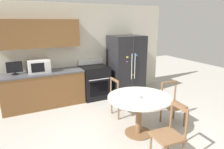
{
  "coord_description": "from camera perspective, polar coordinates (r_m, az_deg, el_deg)",
  "views": [
    {
      "loc": [
        -1.81,
        -2.79,
        2.14
      ],
      "look_at": [
        0.16,
        1.15,
        0.95
      ],
      "focal_mm": 32.0,
      "sensor_mm": 36.0,
      "label": 1
    }
  ],
  "objects": [
    {
      "name": "refrigerator",
      "position": [
        5.94,
        4.03,
        2.68
      ],
      "size": [
        0.95,
        0.79,
        1.73
      ],
      "color": "black",
      "rests_on": "ground_plane"
    },
    {
      "name": "back_wall",
      "position": [
        5.64,
        -10.98,
        7.66
      ],
      "size": [
        5.2,
        0.44,
        2.6
      ],
      "color": "beige",
      "rests_on": "ground_plane"
    },
    {
      "name": "dining_chair_far",
      "position": [
        4.61,
        2.46,
        -6.64
      ],
      "size": [
        0.42,
        0.42,
        0.9
      ],
      "rotation": [
        0.0,
        0.0,
        4.71
      ],
      "color": "brown",
      "rests_on": "ground_plane"
    },
    {
      "name": "microwave",
      "position": [
        5.26,
        -20.13,
        2.3
      ],
      "size": [
        0.52,
        0.37,
        0.32
      ],
      "color": "white",
      "rests_on": "kitchen_counter"
    },
    {
      "name": "oven_range",
      "position": [
        5.68,
        -4.98,
        -2.08
      ],
      "size": [
        0.73,
        0.68,
        1.08
      ],
      "color": "black",
      "rests_on": "ground_plane"
    },
    {
      "name": "candle_glass",
      "position": [
        3.69,
        7.56,
        -6.25
      ],
      "size": [
        0.09,
        0.09,
        0.08
      ],
      "color": "silver",
      "rests_on": "dining_table"
    },
    {
      "name": "kitchen_counter",
      "position": [
        5.39,
        -18.83,
        -4.01
      ],
      "size": [
        2.01,
        0.64,
        0.9
      ],
      "color": "brown",
      "rests_on": "ground_plane"
    },
    {
      "name": "dining_chair_right",
      "position": [
        4.42,
        16.88,
        -8.26
      ],
      "size": [
        0.46,
        0.46,
        0.9
      ],
      "rotation": [
        0.0,
        0.0,
        3.05
      ],
      "color": "brown",
      "rests_on": "ground_plane"
    },
    {
      "name": "dining_table",
      "position": [
        3.84,
        7.74,
        -8.41
      ],
      "size": [
        1.19,
        1.19,
        0.77
      ],
      "color": "beige",
      "rests_on": "ground_plane"
    },
    {
      "name": "countertop_tv",
      "position": [
        5.24,
        -26.1,
        1.75
      ],
      "size": [
        0.35,
        0.16,
        0.31
      ],
      "color": "black",
      "rests_on": "kitchen_counter"
    },
    {
      "name": "ground_plane",
      "position": [
        3.96,
        5.64,
        -17.71
      ],
      "size": [
        14.0,
        14.0,
        0.0
      ],
      "primitive_type": "plane",
      "color": "#B2ADA3"
    },
    {
      "name": "dining_chair_near",
      "position": [
        3.32,
        15.92,
        -16.44
      ],
      "size": [
        0.45,
        0.45,
        0.9
      ],
      "rotation": [
        0.0,
        0.0,
        1.49
      ],
      "color": "brown",
      "rests_on": "ground_plane"
    }
  ]
}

